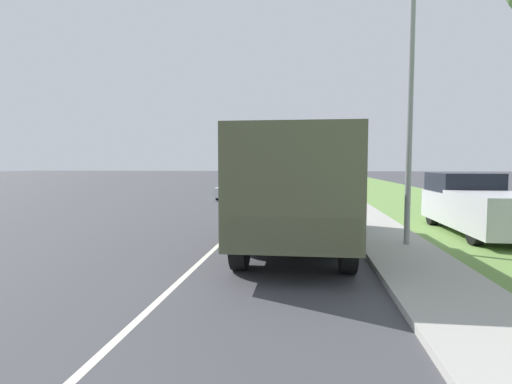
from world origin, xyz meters
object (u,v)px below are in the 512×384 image
military_truck (296,184)px  car_nearest_ahead (235,188)px  car_second_ahead (304,179)px  pickup_truck (479,205)px  car_third_ahead (303,176)px  lamp_post (402,76)px

military_truck → car_nearest_ahead: military_truck is taller
car_second_ahead → pickup_truck: size_ratio=0.84×
car_third_ahead → pickup_truck: bearing=-80.6°
car_nearest_ahead → lamp_post: bearing=-64.9°
military_truck → car_nearest_ahead: size_ratio=1.75×
car_nearest_ahead → car_second_ahead: bearing=72.0°
military_truck → car_second_ahead: size_ratio=1.63×
military_truck → car_second_ahead: bearing=89.7°
military_truck → car_second_ahead: (0.12, 27.36, -0.90)m
car_third_ahead → lamp_post: bearing=-86.0°
military_truck → lamp_post: lamp_post is taller
car_nearest_ahead → car_second_ahead: (4.23, 13.00, 0.09)m
military_truck → car_second_ahead: 27.38m
car_second_ahead → pickup_truck: pickup_truck is taller
lamp_post → car_third_ahead: bearing=94.0°
military_truck → car_third_ahead: 35.89m
car_second_ahead → car_third_ahead: 8.52m
car_second_ahead → pickup_truck: 25.17m
lamp_post → pickup_truck: bearing=41.5°
car_second_ahead → pickup_truck: bearing=-77.7°
military_truck → lamp_post: size_ratio=1.06×
car_second_ahead → car_third_ahead: size_ratio=1.08×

